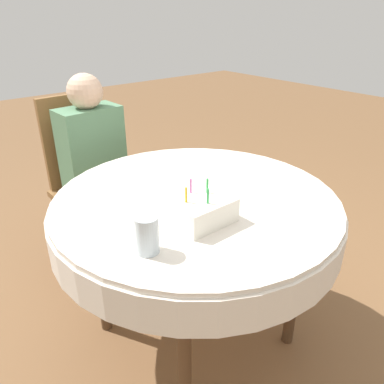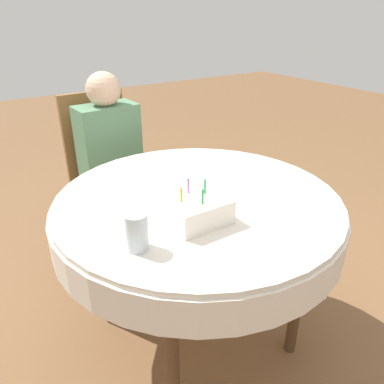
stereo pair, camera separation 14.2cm
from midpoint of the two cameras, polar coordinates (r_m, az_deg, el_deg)
The scene contains 6 objects.
ground_plane at distance 1.96m, azimuth -1.74°, elevation -20.79°, with size 12.00×12.00×0.00m, color brown.
dining_table at distance 1.54m, azimuth -2.07°, elevation -3.67°, with size 1.16×1.16×0.76m.
chair at distance 2.36m, azimuth -17.10°, elevation 2.23°, with size 0.46×0.46×0.99m.
person at distance 2.21m, azimuth -16.38°, elevation 5.08°, with size 0.35×0.30×1.13m.
birthday_cake at distance 1.32m, azimuth -2.18°, elevation -2.52°, with size 0.21×0.21×0.14m.
drinking_glass at distance 1.16m, azimuth -10.39°, elevation -6.49°, with size 0.07×0.07×0.12m.
Camera 1 is at (-0.86, -1.02, 1.44)m, focal length 35.00 mm.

